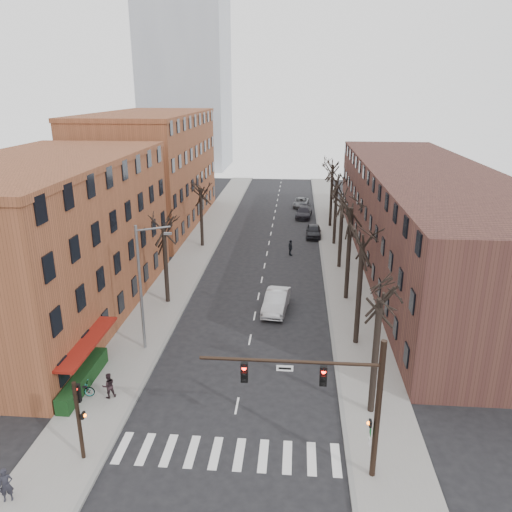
% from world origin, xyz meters
% --- Properties ---
extents(ground, '(160.00, 160.00, 0.00)m').
position_xyz_m(ground, '(0.00, 0.00, 0.00)').
color(ground, black).
rests_on(ground, ground).
extents(sidewalk_left, '(4.00, 90.00, 0.15)m').
position_xyz_m(sidewalk_left, '(-8.00, 35.00, 0.07)').
color(sidewalk_left, gray).
rests_on(sidewalk_left, ground).
extents(sidewalk_right, '(4.00, 90.00, 0.15)m').
position_xyz_m(sidewalk_right, '(8.00, 35.00, 0.07)').
color(sidewalk_right, gray).
rests_on(sidewalk_right, ground).
extents(building_left_near, '(12.00, 26.00, 12.00)m').
position_xyz_m(building_left_near, '(-16.00, 15.00, 6.00)').
color(building_left_near, brown).
rests_on(building_left_near, ground).
extents(building_left_far, '(12.00, 28.00, 14.00)m').
position_xyz_m(building_left_far, '(-16.00, 44.00, 7.00)').
color(building_left_far, brown).
rests_on(building_left_far, ground).
extents(building_right, '(12.00, 50.00, 10.00)m').
position_xyz_m(building_right, '(16.00, 30.00, 5.00)').
color(building_right, '#4B2A23').
rests_on(building_right, ground).
extents(office_tower, '(18.00, 18.00, 60.00)m').
position_xyz_m(office_tower, '(-22.00, 95.00, 30.00)').
color(office_tower, '#B2B7BF').
rests_on(office_tower, ground).
extents(awning_left, '(1.20, 7.00, 0.15)m').
position_xyz_m(awning_left, '(-9.40, 6.00, 0.00)').
color(awning_left, maroon).
rests_on(awning_left, ground).
extents(hedge, '(0.80, 6.00, 1.00)m').
position_xyz_m(hedge, '(-9.50, 5.00, 0.65)').
color(hedge, '#133816').
rests_on(hedge, sidewalk_left).
extents(tree_right_a, '(5.20, 5.20, 10.00)m').
position_xyz_m(tree_right_a, '(7.60, 4.00, 0.00)').
color(tree_right_a, black).
rests_on(tree_right_a, ground).
extents(tree_right_b, '(5.20, 5.20, 10.80)m').
position_xyz_m(tree_right_b, '(7.60, 12.00, 0.00)').
color(tree_right_b, black).
rests_on(tree_right_b, ground).
extents(tree_right_c, '(5.20, 5.20, 11.60)m').
position_xyz_m(tree_right_c, '(7.60, 20.00, 0.00)').
color(tree_right_c, black).
rests_on(tree_right_c, ground).
extents(tree_right_d, '(5.20, 5.20, 10.00)m').
position_xyz_m(tree_right_d, '(7.60, 28.00, 0.00)').
color(tree_right_d, black).
rests_on(tree_right_d, ground).
extents(tree_right_e, '(5.20, 5.20, 10.80)m').
position_xyz_m(tree_right_e, '(7.60, 36.00, 0.00)').
color(tree_right_e, black).
rests_on(tree_right_e, ground).
extents(tree_right_f, '(5.20, 5.20, 11.60)m').
position_xyz_m(tree_right_f, '(7.60, 44.00, 0.00)').
color(tree_right_f, black).
rests_on(tree_right_f, ground).
extents(tree_left_a, '(5.20, 5.20, 9.50)m').
position_xyz_m(tree_left_a, '(-7.60, 18.00, 0.00)').
color(tree_left_a, black).
rests_on(tree_left_a, ground).
extents(tree_left_b, '(5.20, 5.20, 9.50)m').
position_xyz_m(tree_left_b, '(-7.60, 34.00, 0.00)').
color(tree_left_b, black).
rests_on(tree_left_b, ground).
extents(signal_mast_arm, '(8.14, 0.30, 7.20)m').
position_xyz_m(signal_mast_arm, '(5.45, -1.00, 4.40)').
color(signal_mast_arm, black).
rests_on(signal_mast_arm, ground).
extents(signal_pole_left, '(0.47, 0.44, 4.40)m').
position_xyz_m(signal_pole_left, '(-6.99, -0.95, 2.61)').
color(signal_pole_left, black).
rests_on(signal_pole_left, ground).
extents(streetlight, '(2.45, 0.22, 9.03)m').
position_xyz_m(streetlight, '(-7.03, 10.00, 5.01)').
color(streetlight, slate).
rests_on(streetlight, ground).
extents(silver_sedan, '(2.28, 5.20, 1.66)m').
position_xyz_m(silver_sedan, '(1.68, 17.16, 0.83)').
color(silver_sedan, '#B4B7BC').
rests_on(silver_sedan, ground).
extents(parked_car_near, '(1.86, 4.47, 1.51)m').
position_xyz_m(parked_car_near, '(5.30, 39.00, 0.76)').
color(parked_car_near, black).
rests_on(parked_car_near, ground).
extents(parked_car_mid, '(2.56, 5.27, 1.48)m').
position_xyz_m(parked_car_mid, '(4.19, 48.69, 0.74)').
color(parked_car_mid, black).
rests_on(parked_car_mid, ground).
extents(parked_car_far, '(2.61, 4.97, 1.33)m').
position_xyz_m(parked_car_far, '(3.80, 55.46, 0.67)').
color(parked_car_far, slate).
rests_on(parked_car_far, ground).
extents(pedestrian_a, '(0.70, 0.59, 1.64)m').
position_xyz_m(pedestrian_a, '(-9.19, -3.88, 0.97)').
color(pedestrian_a, black).
rests_on(pedestrian_a, sidewalk_left).
extents(pedestrian_b, '(0.96, 0.91, 1.56)m').
position_xyz_m(pedestrian_b, '(-7.54, 4.02, 0.93)').
color(pedestrian_b, black).
rests_on(pedestrian_b, sidewalk_left).
extents(pedestrian_crossing, '(0.77, 1.11, 1.75)m').
position_xyz_m(pedestrian_crossing, '(2.60, 31.60, 0.88)').
color(pedestrian_crossing, black).
rests_on(pedestrian_crossing, ground).
extents(bicycle, '(1.91, 0.85, 0.97)m').
position_xyz_m(bicycle, '(-9.33, 3.95, 0.64)').
color(bicycle, gray).
rests_on(bicycle, sidewalk_left).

